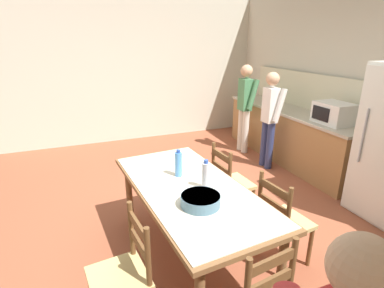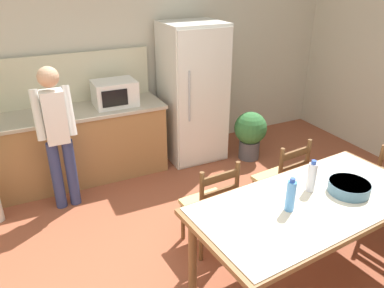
# 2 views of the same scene
# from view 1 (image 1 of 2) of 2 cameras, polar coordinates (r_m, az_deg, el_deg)

# --- Properties ---
(ground_plane) EXTENTS (8.32, 8.32, 0.00)m
(ground_plane) POSITION_cam_1_polar(r_m,az_deg,el_deg) (3.78, 0.14, -13.24)
(ground_plane) COLOR brown
(wall_back) EXTENTS (6.52, 0.12, 2.90)m
(wall_back) POSITION_cam_1_polar(r_m,az_deg,el_deg) (4.88, 31.07, 9.78)
(wall_back) COLOR beige
(wall_back) RESTS_ON ground
(wall_left) EXTENTS (0.12, 5.20, 2.90)m
(wall_left) POSITION_cam_1_polar(r_m,az_deg,el_deg) (6.35, -11.16, 13.81)
(wall_left) COLOR beige
(wall_left) RESTS_ON ground
(kitchen_counter) EXTENTS (2.92, 0.66, 0.89)m
(kitchen_counter) POSITION_cam_1_polar(r_m,az_deg,el_deg) (5.50, 17.96, 1.68)
(kitchen_counter) COLOR #9E7042
(kitchen_counter) RESTS_ON ground
(counter_splashback) EXTENTS (2.88, 0.03, 0.60)m
(counter_splashback) POSITION_cam_1_polar(r_m,az_deg,el_deg) (5.53, 21.31, 9.37)
(counter_splashback) COLOR beige
(counter_splashback) RESTS_ON kitchen_counter
(microwave) EXTENTS (0.50, 0.39, 0.30)m
(microwave) POSITION_cam_1_polar(r_m,az_deg,el_deg) (4.70, 25.39, 5.33)
(microwave) COLOR white
(microwave) RESTS_ON kitchen_counter
(dining_table) EXTENTS (1.99, 1.06, 0.78)m
(dining_table) POSITION_cam_1_polar(r_m,az_deg,el_deg) (2.78, -0.46, -9.52)
(dining_table) COLOR brown
(dining_table) RESTS_ON ground
(bottle_near_centre) EXTENTS (0.07, 0.07, 0.27)m
(bottle_near_centre) POSITION_cam_1_polar(r_m,az_deg,el_deg) (2.88, -2.59, -3.82)
(bottle_near_centre) COLOR #4C8ED6
(bottle_near_centre) RESTS_ON dining_table
(bottle_off_centre) EXTENTS (0.07, 0.07, 0.27)m
(bottle_off_centre) POSITION_cam_1_polar(r_m,az_deg,el_deg) (2.65, 2.64, -5.96)
(bottle_off_centre) COLOR silver
(bottle_off_centre) RESTS_ON dining_table
(serving_bowl) EXTENTS (0.32, 0.32, 0.09)m
(serving_bowl) POSITION_cam_1_polar(r_m,az_deg,el_deg) (2.42, 1.64, -10.55)
(serving_bowl) COLOR slate
(serving_bowl) RESTS_ON dining_table
(chair_side_near_right) EXTENTS (0.46, 0.45, 0.91)m
(chair_side_near_right) POSITION_cam_1_polar(r_m,az_deg,el_deg) (2.40, -12.92, -23.15)
(chair_side_near_right) COLOR brown
(chair_side_near_right) RESTS_ON ground
(chair_side_far_left) EXTENTS (0.45, 0.43, 0.91)m
(chair_side_far_left) POSITION_cam_1_polar(r_m,az_deg,el_deg) (3.56, 7.29, -7.43)
(chair_side_far_left) COLOR brown
(chair_side_far_left) RESTS_ON ground
(chair_side_far_right) EXTENTS (0.46, 0.44, 0.91)m
(chair_side_far_right) POSITION_cam_1_polar(r_m,az_deg,el_deg) (2.98, 16.77, -13.96)
(chair_side_far_right) COLOR brown
(chair_side_far_right) RESTS_ON ground
(person_at_sink) EXTENTS (0.40, 0.28, 1.61)m
(person_at_sink) POSITION_cam_1_polar(r_m,az_deg,el_deg) (5.59, 10.08, 7.47)
(person_at_sink) COLOR silver
(person_at_sink) RESTS_ON ground
(person_at_counter) EXTENTS (0.39, 0.27, 1.56)m
(person_at_counter) POSITION_cam_1_polar(r_m,az_deg,el_deg) (4.95, 14.63, 5.24)
(person_at_counter) COLOR navy
(person_at_counter) RESTS_ON ground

